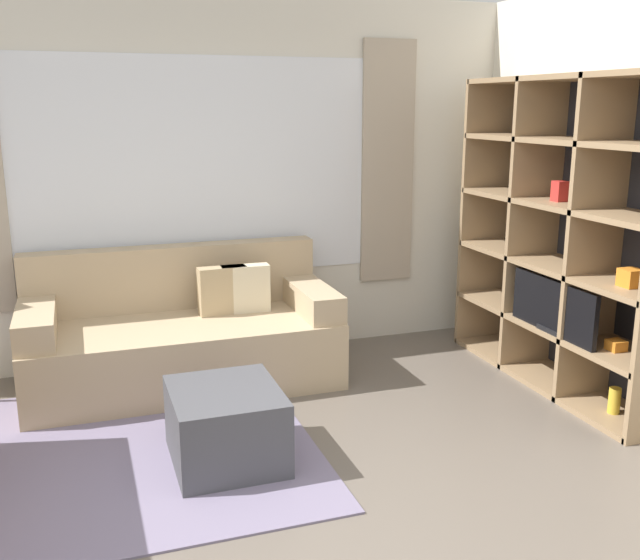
{
  "coord_description": "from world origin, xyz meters",
  "views": [
    {
      "loc": [
        -0.86,
        -2.55,
        1.9
      ],
      "look_at": [
        0.54,
        1.49,
        0.85
      ],
      "focal_mm": 40.0,
      "sensor_mm": 36.0,
      "label": 1
    }
  ],
  "objects": [
    {
      "name": "couch_main",
      "position": [
        -0.22,
        2.24,
        0.33
      ],
      "size": [
        2.09,
        0.95,
        0.92
      ],
      "color": "tan",
      "rests_on": "ground_plane"
    },
    {
      "name": "wall_right",
      "position": [
        2.49,
        1.36,
        1.35
      ],
      "size": [
        0.07,
        3.92,
        2.7
      ],
      "primitive_type": "cube",
      "color": "silver",
      "rests_on": "ground_plane"
    },
    {
      "name": "shelving_unit",
      "position": [
        2.27,
        1.39,
        1.03
      ],
      "size": [
        0.44,
        1.97,
        2.09
      ],
      "color": "#232328",
      "rests_on": "ground_plane"
    },
    {
      "name": "ground_plane",
      "position": [
        0.0,
        0.0,
        0.0
      ],
      "size": [
        16.0,
        16.0,
        0.0
      ],
      "primitive_type": "plane",
      "color": "#665B51"
    },
    {
      "name": "ottoman",
      "position": [
        -0.18,
        0.98,
        0.21
      ],
      "size": [
        0.58,
        0.65,
        0.42
      ],
      "color": "#47474C",
      "rests_on": "ground_plane"
    },
    {
      "name": "area_rug",
      "position": [
        -0.88,
        1.27,
        0.01
      ],
      "size": [
        2.42,
        2.02,
        0.01
      ],
      "primitive_type": "cube",
      "color": "slate",
      "rests_on": "ground_plane"
    },
    {
      "name": "wall_back",
      "position": [
        0.0,
        2.75,
        1.36
      ],
      "size": [
        6.11,
        0.11,
        2.7
      ],
      "color": "silver",
      "rests_on": "ground_plane"
    }
  ]
}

